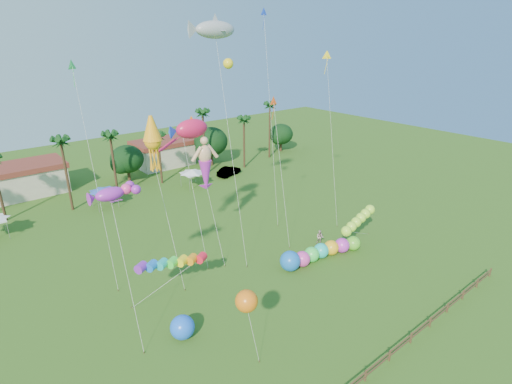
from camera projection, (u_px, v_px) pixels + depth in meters
ground at (329, 320)px, 34.75m from camera, size 160.00×160.00×0.00m
tree_line at (144, 156)px, 66.93m from camera, size 69.46×8.91×11.00m
buildings_row at (94, 168)px, 68.15m from camera, size 35.00×7.00×4.00m
tent_row at (105, 190)px, 56.33m from camera, size 31.00×4.00×0.60m
fence at (390, 354)px, 30.21m from camera, size 36.12×0.12×1.00m
car_b at (229, 171)px, 70.53m from camera, size 5.15×2.96×1.61m
spectator_b at (320, 237)px, 47.20m from camera, size 1.00×1.07×1.76m
caterpillar_inflatable at (318, 253)px, 43.79m from camera, size 10.68×3.62×2.18m
blue_ball at (182, 327)px, 32.45m from camera, size 2.02×2.02×2.02m
rainbow_tube at (186, 264)px, 36.89m from camera, size 8.26×3.07×3.92m
green_worm at (346, 231)px, 44.34m from camera, size 9.39×2.75×3.57m
orange_ball_kite at (247, 301)px, 28.86m from camera, size 2.07×2.07×6.06m
merman_kite at (205, 167)px, 43.54m from camera, size 2.75×6.03×12.61m
fish_kite at (192, 129)px, 42.03m from camera, size 5.80×6.77×15.14m
shark_kite at (215, 30)px, 39.34m from camera, size 6.17×7.69×24.75m
squid_kite at (153, 142)px, 36.78m from camera, size 1.79×5.13×16.53m
lobster_kite at (110, 194)px, 30.86m from camera, size 4.26×6.40×12.46m
delta_kite_red at (274, 104)px, 43.10m from camera, size 1.23×3.54×17.10m
delta_kite_yellow at (327, 59)px, 47.78m from camera, size 1.50×4.76×21.53m
delta_kite_green at (73, 72)px, 35.08m from camera, size 1.09×5.34×21.22m
delta_kite_blue at (264, 19)px, 45.91m from camera, size 1.19×3.98×26.15m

